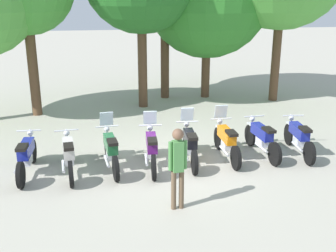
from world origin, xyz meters
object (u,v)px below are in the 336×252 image
object	(u,v)px
motorcycle_4	(190,144)
motorcycle_5	(226,140)
motorcycle_7	(299,137)
motorcycle_1	(69,155)
motorcycle_3	(152,148)
motorcycle_0	(26,155)
person_0	(178,162)
motorcycle_2	(111,149)
motorcycle_6	(262,138)

from	to	relation	value
motorcycle_4	motorcycle_5	bearing A→B (deg)	-80.08
motorcycle_5	motorcycle_7	distance (m)	2.12
motorcycle_1	motorcycle_3	size ratio (longest dim) A/B	1.00
motorcycle_1	motorcycle_4	distance (m)	3.19
motorcycle_7	motorcycle_0	bearing A→B (deg)	96.38
motorcycle_1	person_0	bearing A→B (deg)	-139.18
motorcycle_2	motorcycle_4	xyz separation A→B (m)	(2.12, 0.10, 0.00)
motorcycle_1	person_0	size ratio (longest dim) A/B	1.21
motorcycle_7	person_0	bearing A→B (deg)	127.69
motorcycle_0	motorcycle_1	xyz separation A→B (m)	(1.05, -0.12, 0.00)
motorcycle_1	motorcycle_3	xyz separation A→B (m)	(2.12, 0.11, 0.01)
motorcycle_1	motorcycle_5	world-z (taller)	motorcycle_5
motorcycle_2	motorcycle_5	world-z (taller)	same
person_0	motorcycle_0	bearing A→B (deg)	-129.76
motorcycle_3	person_0	distance (m)	2.40
motorcycle_0	person_0	size ratio (longest dim) A/B	1.22
motorcycle_5	motorcycle_2	bearing A→B (deg)	92.31
motorcycle_7	motorcycle_6	bearing A→B (deg)	88.91
motorcycle_1	motorcycle_3	world-z (taller)	motorcycle_3
motorcycle_1	person_0	xyz separation A→B (m)	(2.42, -2.20, 0.57)
motorcycle_3	motorcycle_7	world-z (taller)	motorcycle_3
motorcycle_0	motorcycle_1	bearing A→B (deg)	-95.22
motorcycle_0	motorcycle_4	bearing A→B (deg)	-86.55
motorcycle_7	motorcycle_4	bearing A→B (deg)	96.47
motorcycle_3	person_0	xyz separation A→B (m)	(0.30, -2.32, 0.55)
motorcycle_0	motorcycle_5	xyz separation A→B (m)	(5.29, 0.29, 0.01)
motorcycle_0	motorcycle_2	distance (m)	2.11
motorcycle_2	motorcycle_5	xyz separation A→B (m)	(3.18, 0.23, 0.00)
motorcycle_0	person_0	xyz separation A→B (m)	(3.47, -2.32, 0.57)
motorcycle_0	motorcycle_4	xyz separation A→B (m)	(4.24, 0.16, 0.01)
motorcycle_1	motorcycle_4	world-z (taller)	motorcycle_4
motorcycle_2	motorcycle_3	world-z (taller)	same
motorcycle_0	motorcycle_6	size ratio (longest dim) A/B	1.00
motorcycle_1	motorcycle_6	xyz separation A→B (m)	(5.29, 0.51, 0.00)
motorcycle_3	person_0	size ratio (longest dim) A/B	1.22
motorcycle_2	motorcycle_5	distance (m)	3.19
motorcycle_0	motorcycle_5	distance (m)	5.30
motorcycle_6	motorcycle_4	bearing A→B (deg)	91.02
motorcycle_1	motorcycle_7	size ratio (longest dim) A/B	1.00
motorcycle_0	motorcycle_1	size ratio (longest dim) A/B	1.00
motorcycle_0	motorcycle_1	distance (m)	1.06
motorcycle_5	motorcycle_3	bearing A→B (deg)	96.21
motorcycle_6	motorcycle_0	bearing A→B (deg)	88.39
motorcycle_2	motorcycle_6	distance (m)	4.25
motorcycle_2	motorcycle_4	distance (m)	2.13
motorcycle_1	motorcycle_5	size ratio (longest dim) A/B	1.00
motorcycle_3	motorcycle_7	distance (m)	4.24
motorcycle_2	motorcycle_3	bearing A→B (deg)	-100.81
motorcycle_0	motorcycle_5	size ratio (longest dim) A/B	1.00
motorcycle_4	motorcycle_7	distance (m)	3.18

